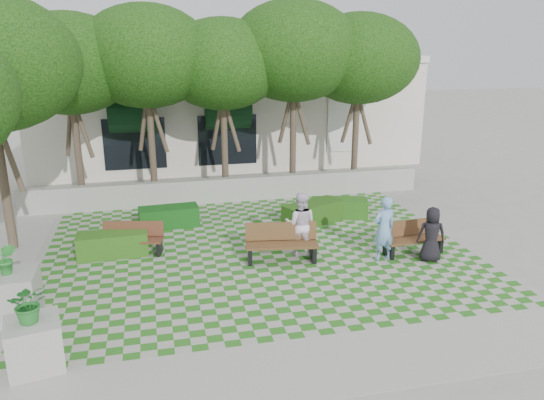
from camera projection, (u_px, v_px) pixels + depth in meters
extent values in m
plane|color=gray|center=(267.00, 266.00, 14.40)|extent=(90.00, 90.00, 0.00)
plane|color=#2B721E|center=(259.00, 252.00, 15.33)|extent=(12.00, 12.00, 0.00)
cube|color=#9E9B93|center=(321.00, 366.00, 10.02)|extent=(16.00, 2.00, 0.01)
cube|color=#9E9B93|center=(231.00, 189.00, 20.04)|extent=(15.00, 0.36, 0.90)
cube|color=#51321B|center=(414.00, 239.00, 15.10)|extent=(1.82, 0.70, 0.06)
cube|color=#51321B|center=(409.00, 227.00, 15.25)|extent=(1.79, 0.28, 0.45)
cube|color=black|center=(389.00, 250.00, 14.93)|extent=(0.14, 0.50, 0.44)
cube|color=black|center=(437.00, 243.00, 15.40)|extent=(0.14, 0.50, 0.44)
cube|color=#52351C|center=(282.00, 245.00, 14.56)|extent=(2.05, 0.90, 0.07)
cube|color=#52351C|center=(281.00, 231.00, 14.75)|extent=(1.98, 0.44, 0.50)
cube|color=black|center=(250.00, 254.00, 14.57)|extent=(0.19, 0.56, 0.48)
cube|color=black|center=(313.00, 252.00, 14.70)|extent=(0.19, 0.56, 0.48)
cube|color=#522B1C|center=(132.00, 240.00, 15.07)|extent=(1.81, 0.90, 0.06)
cube|color=#522B1C|center=(133.00, 228.00, 15.23)|extent=(1.72, 0.50, 0.44)
cube|color=black|center=(105.00, 247.00, 15.13)|extent=(0.20, 0.49, 0.42)
cube|color=black|center=(159.00, 247.00, 15.14)|extent=(0.20, 0.49, 0.42)
cube|color=#205115|center=(339.00, 208.00, 18.26)|extent=(1.98, 1.15, 0.65)
cube|color=#1F4712|center=(313.00, 213.00, 17.61)|extent=(2.21, 1.59, 0.72)
cube|color=#124515|center=(169.00, 217.00, 17.33)|extent=(1.95, 0.89, 0.67)
cube|color=#265316|center=(113.00, 244.00, 15.02)|extent=(1.96, 0.84, 0.68)
cube|color=#9E9B93|center=(35.00, 344.00, 9.86)|extent=(1.13, 1.13, 0.96)
imported|color=#24752B|center=(29.00, 303.00, 9.61)|extent=(0.77, 0.70, 0.75)
cube|color=#9E9B93|center=(13.00, 296.00, 11.59)|extent=(1.08, 1.08, 1.07)
imported|color=#2C8C32|center=(7.00, 259.00, 11.33)|extent=(0.39, 0.32, 0.70)
imported|color=#76A3D8|center=(384.00, 229.00, 14.58)|extent=(0.73, 0.54, 1.83)
imported|color=black|center=(431.00, 235.00, 14.53)|extent=(0.87, 0.70, 1.55)
imported|color=white|center=(300.00, 224.00, 14.93)|extent=(1.09, 0.98, 1.84)
cylinder|color=#47382B|center=(78.00, 153.00, 19.74)|extent=(0.26, 0.26, 3.64)
ellipsoid|color=#1E4C11|center=(68.00, 63.00, 18.79)|extent=(4.80, 4.80, 3.60)
cylinder|color=#47382B|center=(152.00, 148.00, 20.30)|extent=(0.26, 0.26, 3.81)
ellipsoid|color=#1E4C11|center=(146.00, 56.00, 19.31)|extent=(5.00, 5.00, 3.75)
cylinder|color=#47382B|center=(225.00, 147.00, 20.95)|extent=(0.26, 0.26, 3.58)
ellipsoid|color=#1E4C11|center=(222.00, 64.00, 20.01)|extent=(4.60, 4.60, 3.45)
cylinder|color=#47382B|center=(293.00, 140.00, 21.51)|extent=(0.26, 0.26, 3.92)
ellipsoid|color=#1E4C11|center=(294.00, 51.00, 20.48)|extent=(5.20, 5.20, 3.90)
cylinder|color=#47382B|center=(355.00, 140.00, 22.13)|extent=(0.26, 0.26, 3.70)
ellipsoid|color=#1E4C11|center=(359.00, 59.00, 21.16)|extent=(4.80, 4.80, 3.60)
cylinder|color=#47382B|center=(4.00, 186.00, 15.10)|extent=(0.26, 0.26, 3.81)
cube|color=silver|center=(225.00, 108.00, 27.10)|extent=(18.00, 8.00, 5.00)
cube|color=white|center=(237.00, 61.00, 22.64)|extent=(18.00, 0.30, 0.30)
cube|color=black|center=(345.00, 122.00, 24.53)|extent=(1.40, 0.10, 2.40)
cylinder|color=black|center=(132.00, 111.00, 22.23)|extent=(3.00, 1.80, 1.80)
cube|color=black|center=(135.00, 144.00, 22.64)|extent=(2.60, 0.08, 2.20)
cylinder|color=black|center=(227.00, 108.00, 23.10)|extent=(3.00, 1.80, 1.80)
cube|color=black|center=(227.00, 140.00, 23.51)|extent=(2.60, 0.08, 2.20)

